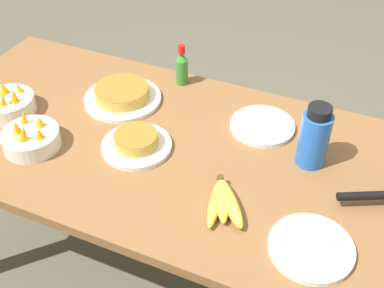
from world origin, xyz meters
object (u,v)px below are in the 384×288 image
fruit_bowl_citrus (8,103)px  empty_plate_far_left (311,248)px  banana_bunch (223,201)px  hot_sauce_bottle (182,67)px  water_bottle (314,137)px  frittata_plate_side (122,95)px  empty_plate_near_front (262,126)px  frittata_plate_center (136,143)px  fruit_bowl_mango (31,138)px

fruit_bowl_citrus → empty_plate_far_left: bearing=-8.7°
banana_bunch → empty_plate_far_left: size_ratio=0.90×
empty_plate_far_left → hot_sauce_bottle: hot_sauce_bottle is taller
water_bottle → fruit_bowl_citrus: bearing=-170.8°
banana_bunch → frittata_plate_side: size_ratio=0.72×
empty_plate_near_front → frittata_plate_center: bearing=-142.4°
empty_plate_near_front → empty_plate_far_left: 0.50m
banana_bunch → frittata_plate_center: size_ratio=0.89×
banana_bunch → fruit_bowl_mango: fruit_bowl_mango is taller
banana_bunch → fruit_bowl_citrus: bearing=172.2°
frittata_plate_center → fruit_bowl_citrus: bearing=-179.3°
fruit_bowl_citrus → water_bottle: (1.00, 0.16, 0.06)m
frittata_plate_side → empty_plate_far_left: size_ratio=1.24×
empty_plate_far_left → hot_sauce_bottle: bearing=137.4°
hot_sauce_bottle → banana_bunch: bearing=-55.1°
frittata_plate_center → frittata_plate_side: (-0.17, 0.20, 0.00)m
banana_bunch → fruit_bowl_citrus: size_ratio=1.11×
banana_bunch → hot_sauce_bottle: (-0.36, 0.51, 0.05)m
fruit_bowl_mango → water_bottle: bearing=18.8°
banana_bunch → hot_sauce_bottle: bearing=124.9°
fruit_bowl_mango → frittata_plate_center: bearing=22.0°
frittata_plate_side → hot_sauce_bottle: (0.14, 0.19, 0.04)m
frittata_plate_side → water_bottle: size_ratio=1.33×
empty_plate_far_left → water_bottle: 0.35m
frittata_plate_center → water_bottle: bearing=16.9°
empty_plate_near_front → empty_plate_far_left: (0.26, -0.42, 0.00)m
empty_plate_far_left → fruit_bowl_citrus: 1.09m
fruit_bowl_mango → banana_bunch: bearing=0.4°
frittata_plate_side → empty_plate_near_front: (0.50, 0.05, -0.02)m
frittata_plate_center → empty_plate_far_left: 0.61m
frittata_plate_center → fruit_bowl_citrus: size_ratio=1.26×
empty_plate_far_left → fruit_bowl_citrus: size_ratio=1.24×
frittata_plate_side → hot_sauce_bottle: bearing=52.5°
frittata_plate_center → hot_sauce_bottle: size_ratio=1.41×
frittata_plate_side → empty_plate_far_left: bearing=-26.4°
fruit_bowl_citrus → banana_bunch: bearing=-7.8°
banana_bunch → fruit_bowl_mango: 0.64m
empty_plate_near_front → water_bottle: bearing=-28.9°
hot_sauce_bottle → fruit_bowl_citrus: bearing=-139.4°
empty_plate_far_left → water_bottle: size_ratio=1.07×
fruit_bowl_mango → fruit_bowl_citrus: 0.22m
water_bottle → hot_sauce_bottle: size_ratio=1.30×
empty_plate_near_front → fruit_bowl_citrus: 0.86m
frittata_plate_side → fruit_bowl_mango: (-0.14, -0.33, 0.01)m
frittata_plate_center → frittata_plate_side: 0.26m
fruit_bowl_mango → empty_plate_near_front: bearing=30.7°
frittata_plate_center → hot_sauce_bottle: bearing=93.4°
frittata_plate_side → fruit_bowl_citrus: 0.38m
empty_plate_near_front → fruit_bowl_mango: 0.74m
frittata_plate_center → empty_plate_far_left: frittata_plate_center is taller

